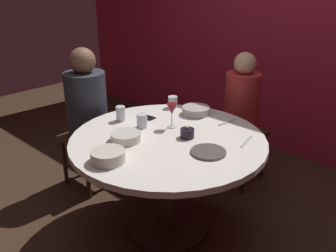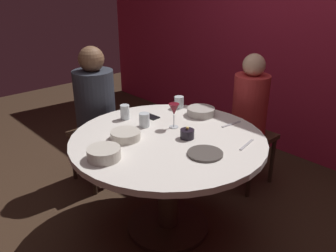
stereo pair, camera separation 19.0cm
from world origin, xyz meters
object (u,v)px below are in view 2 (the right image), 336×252
cup_by_right_diner (179,102)px  cup_near_candle (144,120)px  dinner_plate (205,153)px  bowl_salad_center (126,135)px  wine_glass (174,110)px  seated_diner_left (95,102)px  bowl_serving_large (104,153)px  candle_holder (187,134)px  bowl_small_white (201,111)px  dining_table (168,158)px  cup_by_left_diner (125,112)px  seated_diner_back (250,107)px  cell_phone (150,116)px

cup_by_right_diner → cup_near_candle: bearing=-76.4°
dinner_plate → bowl_salad_center: bearing=-156.3°
wine_glass → bowl_salad_center: wine_glass is taller
seated_diner_left → bowl_serving_large: bearing=-28.7°
dinner_plate → seated_diner_left: bearing=179.7°
wine_glass → bowl_serving_large: 0.63m
wine_glass → bowl_salad_center: 0.39m
candle_holder → dinner_plate: candle_holder is taller
candle_holder → dinner_plate: 0.25m
cup_near_candle → bowl_serving_large: bearing=-65.8°
cup_near_candle → cup_by_right_diner: (-0.11, 0.45, -0.00)m
candle_holder → bowl_small_white: 0.44m
candle_holder → bowl_serving_large: candle_holder is taller
bowl_salad_center → bowl_small_white: bowl_small_white is taller
cup_by_right_diner → bowl_salad_center: bearing=-74.3°
bowl_serving_large → cup_by_right_diner: cup_by_right_diner is taller
bowl_salad_center → candle_holder: bearing=49.3°
bowl_small_white → bowl_salad_center: bearing=-93.4°
dining_table → bowl_serving_large: bearing=-93.8°
cup_by_left_diner → cup_by_right_diner: (0.10, 0.47, -0.01)m
cup_by_right_diner → wine_glass: bearing=-49.5°
seated_diner_back → bowl_serving_large: 1.41m
dinner_plate → cup_by_right_diner: (-0.69, 0.46, 0.04)m
seated_diner_back → cup_by_left_diner: 1.05m
seated_diner_back → candle_holder: seated_diner_back is taller
bowl_salad_center → cup_by_right_diner: size_ratio=2.06×
bowl_salad_center → cell_phone: bearing=117.3°
bowl_salad_center → cup_near_candle: size_ratio=1.98×
candle_holder → bowl_small_white: (-0.22, 0.38, -0.00)m
wine_glass → cup_by_right_diner: (-0.26, 0.31, -0.08)m
seated_diner_left → cup_by_right_diner: (0.55, 0.45, 0.03)m
seated_diner_back → cup_by_left_diner: seated_diner_back is taller
dining_table → seated_diner_left: seated_diner_left is taller
bowl_salad_center → cup_by_right_diner: (-0.19, 0.67, 0.02)m
seated_diner_left → dining_table: bearing=0.0°
candle_holder → cell_phone: candle_holder is taller
bowl_serving_large → bowl_small_white: 0.94m
bowl_small_white → cell_phone: bearing=-126.9°
wine_glass → bowl_small_white: 0.33m
bowl_salad_center → cup_near_candle: 0.24m
candle_holder → dinner_plate: size_ratio=0.44×
dining_table → dinner_plate: (0.33, -0.01, 0.16)m
dining_table → bowl_small_white: bowl_small_white is taller
dining_table → cell_phone: bearing=157.4°
candle_holder → cell_phone: size_ratio=0.67×
seated_diner_left → dinner_plate: bearing=-0.3°
seated_diner_left → cup_by_right_diner: bearing=39.3°
bowl_salad_center → seated_diner_left: bearing=163.1°
seated_diner_left → cup_near_candle: seated_diner_left is taller
candle_holder → cup_by_right_diner: size_ratio=0.99×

